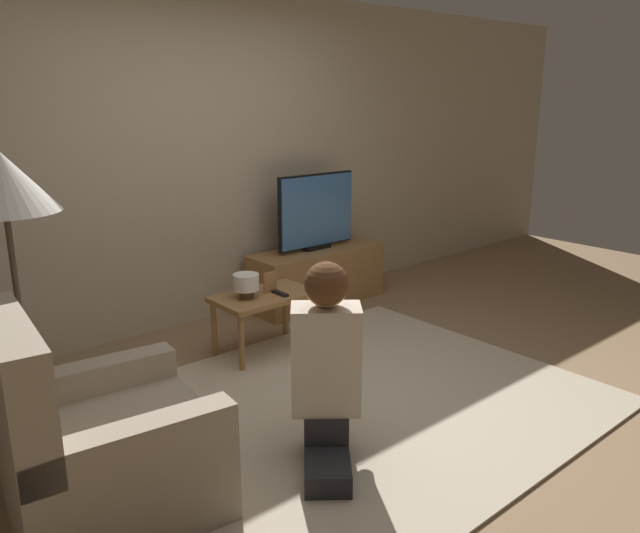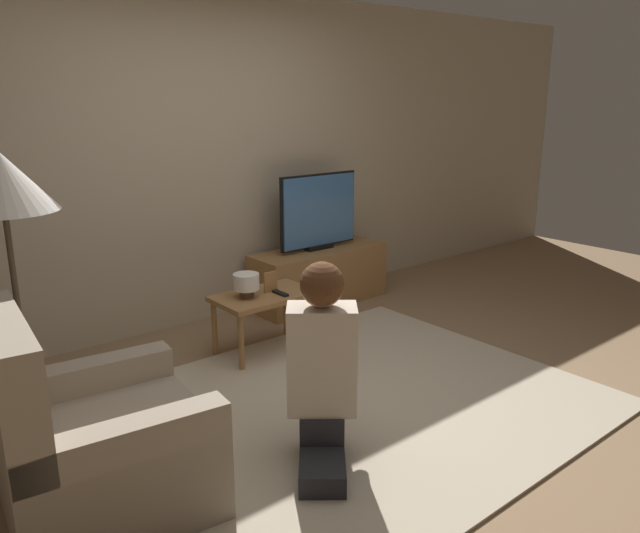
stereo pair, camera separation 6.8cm
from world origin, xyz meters
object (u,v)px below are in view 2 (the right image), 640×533
object	(u,v)px
armchair	(95,449)
person_kneeling	(322,361)
tv	(319,211)
table_lamp	(246,283)
floor_lamp	(2,191)
coffee_table	(265,302)

from	to	relation	value
armchair	person_kneeling	xyz separation A→B (m)	(1.02, -0.32, 0.24)
tv	person_kneeling	xyz separation A→B (m)	(-1.58, -1.92, -0.29)
person_kneeling	tv	bearing A→B (deg)	-89.95
tv	table_lamp	distance (m)	1.33
floor_lamp	person_kneeling	xyz separation A→B (m)	(1.08, -1.10, -0.81)
tv	armchair	distance (m)	3.10
floor_lamp	table_lamp	size ratio (longest dim) A/B	8.59
tv	coffee_table	distance (m)	1.26
person_kneeling	table_lamp	xyz separation A→B (m)	(0.43, 1.32, 0.01)
floor_lamp	armchair	distance (m)	1.31
armchair	table_lamp	world-z (taller)	armchair
armchair	table_lamp	xyz separation A→B (m)	(1.45, 1.00, 0.24)
tv	coffee_table	world-z (taller)	tv
tv	coffee_table	xyz separation A→B (m)	(-1.01, -0.61, -0.45)
coffee_table	person_kneeling	world-z (taller)	person_kneeling
tv	table_lamp	world-z (taller)	tv
coffee_table	person_kneeling	size ratio (longest dim) A/B	0.69
tv	floor_lamp	xyz separation A→B (m)	(-2.66, -0.82, 0.52)
coffee_table	floor_lamp	distance (m)	1.92
armchair	person_kneeling	distance (m)	1.10
coffee_table	table_lamp	bearing A→B (deg)	176.58
coffee_table	armchair	distance (m)	1.88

